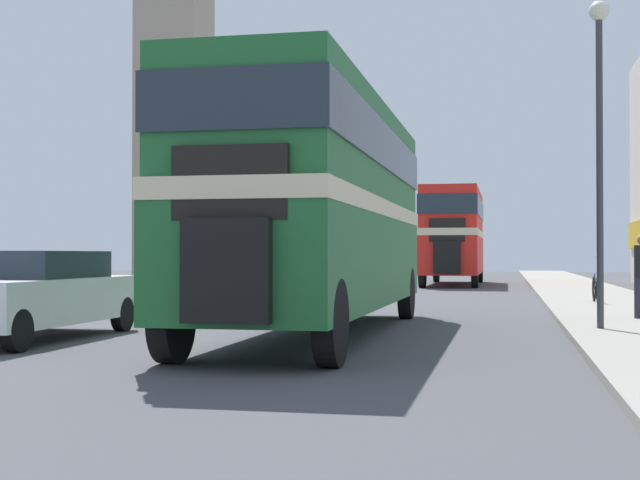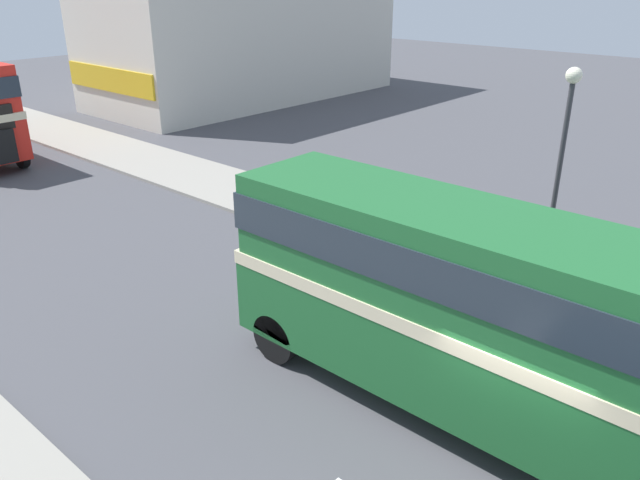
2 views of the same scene
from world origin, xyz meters
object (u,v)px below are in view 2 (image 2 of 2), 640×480
Objects in this scene: pedestrian_walking at (467,229)px; bicycle_on_pavement at (300,203)px; double_decker_bus at (493,310)px; street_lamp at (561,158)px.

pedestrian_walking is 0.99× the size of bicycle_on_pavement.
double_decker_bus is at bearing -148.08° from pedestrian_walking.
street_lamp is at bearing 11.58° from double_decker_bus.
pedestrian_walking is 0.30× the size of street_lamp.
bicycle_on_pavement is at bearing 60.31° from double_decker_bus.
street_lamp reaches higher than double_decker_bus.
double_decker_bus is at bearing -119.69° from bicycle_on_pavement.
street_lamp is at bearing -94.97° from bicycle_on_pavement.
street_lamp reaches higher than bicycle_on_pavement.
double_decker_bus is 5.22m from street_lamp.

